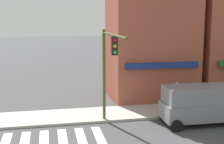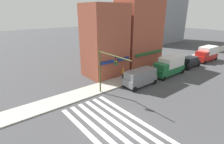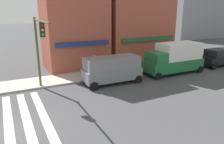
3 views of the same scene
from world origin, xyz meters
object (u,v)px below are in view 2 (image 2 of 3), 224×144
(box_truck_red, at_px, (207,54))
(van_grey, at_px, (140,77))
(suv_black, at_px, (190,62))
(pedestrian_orange_vest, at_px, (123,73))
(box_truck_green, at_px, (169,66))
(traffic_signal, at_px, (107,66))

(box_truck_red, bearing_deg, van_grey, -178.50)
(suv_black, height_order, pedestrian_orange_vest, suv_black)
(box_truck_green, bearing_deg, pedestrian_orange_vest, 156.12)
(van_grey, distance_m, suv_black, 13.74)
(suv_black, bearing_deg, pedestrian_orange_vest, 166.93)
(box_truck_green, bearing_deg, suv_black, 0.22)
(van_grey, bearing_deg, box_truck_red, 1.25)
(box_truck_green, relative_size, suv_black, 1.32)
(traffic_signal, height_order, box_truck_red, traffic_signal)
(suv_black, bearing_deg, box_truck_red, 0.01)
(traffic_signal, distance_m, van_grey, 6.36)
(suv_black, bearing_deg, traffic_signal, 179.09)
(traffic_signal, relative_size, pedestrian_orange_vest, 3.20)
(suv_black, relative_size, pedestrian_orange_vest, 2.66)
(traffic_signal, xyz_separation_m, box_truck_green, (12.75, -0.32, -2.37))
(traffic_signal, xyz_separation_m, suv_black, (19.50, -0.32, -2.93))
(van_grey, xyz_separation_m, pedestrian_orange_vest, (-0.32, 3.27, -0.21))
(traffic_signal, distance_m, box_truck_red, 26.52)
(box_truck_green, xyz_separation_m, box_truck_red, (13.66, 0.00, 0.00))
(box_truck_red, xyz_separation_m, pedestrian_orange_vest, (-20.96, 3.27, -0.51))
(box_truck_green, distance_m, pedestrian_orange_vest, 8.02)
(van_grey, distance_m, pedestrian_orange_vest, 3.29)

